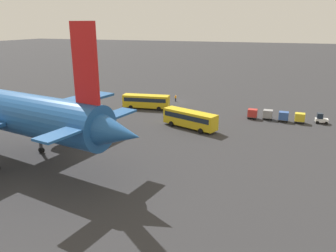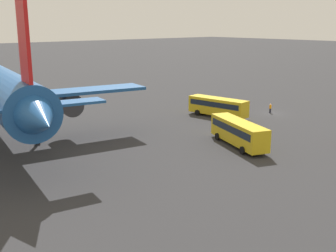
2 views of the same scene
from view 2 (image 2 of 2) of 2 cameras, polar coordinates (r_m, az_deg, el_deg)
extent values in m
plane|color=#2D2D30|center=(79.26, 13.98, 1.67)|extent=(600.00, 600.00, 0.00)
cylinder|color=#1E5193|center=(59.62, -21.65, 4.55)|extent=(36.16, 12.02, 5.79)
cone|color=#1E5193|center=(40.67, -17.15, 0.97)|extent=(8.33, 6.46, 5.21)
cube|color=#1E5193|center=(60.70, -10.91, 4.73)|extent=(7.48, 16.98, 0.44)
cube|color=red|center=(43.20, -19.00, 11.65)|extent=(3.58, 0.99, 9.27)
cube|color=#1E5193|center=(43.58, -18.19, 2.50)|extent=(5.13, 15.26, 0.28)
cylinder|color=#38383D|center=(61.25, -13.34, 2.97)|extent=(4.78, 3.89, 3.19)
cylinder|color=#38383D|center=(59.57, -17.36, -0.23)|extent=(0.50, 0.50, 4.63)
cylinder|color=black|center=(60.03, -17.23, -1.96)|extent=(0.97, 0.65, 0.90)
cube|color=gold|center=(74.28, 6.78, 2.67)|extent=(11.27, 4.23, 2.86)
cube|color=#192333|center=(74.19, 6.79, 3.05)|extent=(10.40, 4.14, 0.92)
cylinder|color=black|center=(75.39, 4.01, 1.83)|extent=(1.03, 0.44, 1.00)
cylinder|color=black|center=(77.62, 5.28, 2.15)|extent=(1.03, 0.44, 1.00)
cylinder|color=black|center=(71.57, 8.35, 1.06)|extent=(1.03, 0.44, 1.00)
cylinder|color=black|center=(73.91, 9.55, 1.43)|extent=(1.03, 0.44, 1.00)
cube|color=gold|center=(57.09, 9.54, -0.80)|extent=(11.53, 6.43, 2.93)
cube|color=#192333|center=(56.96, 9.56, -0.30)|extent=(10.70, 6.15, 0.94)
cylinder|color=black|center=(59.80, 6.69, -1.43)|extent=(1.04, 0.63, 1.00)
cylinder|color=black|center=(61.05, 8.99, -1.19)|extent=(1.04, 0.63, 1.00)
cylinder|color=black|center=(53.88, 10.05, -3.27)|extent=(1.04, 0.63, 1.00)
cylinder|color=black|center=(55.27, 12.51, -2.95)|extent=(1.04, 0.63, 1.00)
cylinder|color=#1E1E2D|center=(79.39, 13.67, 2.02)|extent=(0.32, 0.32, 0.85)
cylinder|color=orange|center=(79.24, 13.70, 2.55)|extent=(0.38, 0.38, 0.65)
sphere|color=tan|center=(79.16, 13.72, 2.87)|extent=(0.24, 0.24, 0.24)
camera|label=1|loc=(24.44, -83.17, 9.43)|focal=35.00mm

